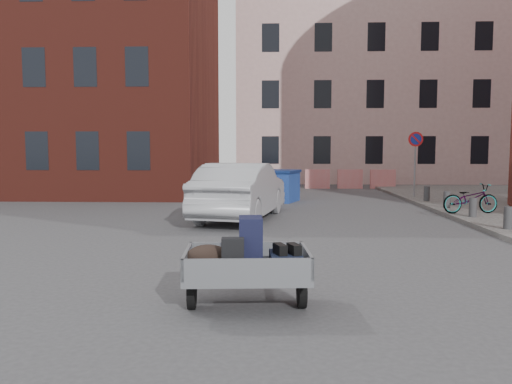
{
  "coord_description": "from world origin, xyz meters",
  "views": [
    {
      "loc": [
        0.28,
        -11.13,
        2.09
      ],
      "look_at": [
        -0.15,
        0.2,
        1.1
      ],
      "focal_mm": 35.0,
      "sensor_mm": 36.0,
      "label": 1
    }
  ],
  "objects_px": {
    "silver_car": "(241,191)",
    "trailer": "(246,263)",
    "bicycle": "(470,199)",
    "dumpster": "(260,185)"
  },
  "relations": [
    {
      "from": "dumpster",
      "to": "silver_car",
      "type": "bearing_deg",
      "value": -74.9
    },
    {
      "from": "dumpster",
      "to": "bicycle",
      "type": "height_order",
      "value": "dumpster"
    },
    {
      "from": "dumpster",
      "to": "bicycle",
      "type": "distance_m",
      "value": 7.99
    },
    {
      "from": "trailer",
      "to": "dumpster",
      "type": "bearing_deg",
      "value": 86.78
    },
    {
      "from": "dumpster",
      "to": "trailer",
      "type": "bearing_deg",
      "value": -69.48
    },
    {
      "from": "silver_car",
      "to": "bicycle",
      "type": "xyz_separation_m",
      "value": [
        6.95,
        0.61,
        -0.26
      ]
    },
    {
      "from": "dumpster",
      "to": "bicycle",
      "type": "relative_size",
      "value": 1.93
    },
    {
      "from": "trailer",
      "to": "dumpster",
      "type": "xyz_separation_m",
      "value": [
        -0.21,
        13.55,
        0.02
      ]
    },
    {
      "from": "silver_car",
      "to": "trailer",
      "type": "bearing_deg",
      "value": 104.89
    },
    {
      "from": "trailer",
      "to": "silver_car",
      "type": "height_order",
      "value": "silver_car"
    }
  ]
}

